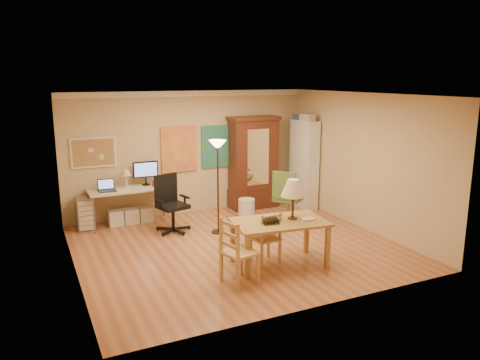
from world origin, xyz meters
name	(u,v)px	position (x,y,z in m)	size (l,w,h in m)	color
floor	(237,247)	(0.00, 0.00, 0.00)	(5.50, 5.50, 0.00)	#995736
crown_molding	(189,94)	(0.00, 2.46, 2.64)	(5.50, 0.08, 0.12)	white
corkboard	(94,152)	(-2.05, 2.47, 1.50)	(0.90, 0.04, 0.62)	#A9764F
art_panel_left	(179,149)	(-0.25, 2.47, 1.45)	(0.80, 0.04, 1.00)	yellow
art_panel_right	(217,147)	(0.65, 2.47, 1.45)	(0.75, 0.04, 0.95)	teal
dining_table	(285,212)	(0.38, -1.03, 0.88)	(1.58, 1.06, 1.39)	brown
ladder_chair_back	(266,239)	(0.13, -0.88, 0.41)	(0.44, 0.42, 0.87)	#9D7F48
ladder_chair_left	(238,253)	(-0.62, -1.39, 0.47)	(0.54, 0.55, 1.00)	#9D7F48
torchiere_lamp	(218,159)	(0.00, 0.86, 1.46)	(0.33, 0.33, 1.83)	#381F16
computer_desk	(132,202)	(-1.39, 2.16, 0.46)	(1.68, 0.73, 1.27)	beige
office_chair_black	(172,217)	(-0.80, 1.32, 0.30)	(0.69, 0.69, 1.13)	black
office_chair_green	(287,209)	(1.54, 0.82, 0.30)	(0.72, 0.72, 1.13)	slate
drawer_cart	(85,213)	(-2.33, 2.19, 0.33)	(0.33, 0.40, 0.67)	slate
armoire	(253,168)	(1.45, 2.24, 0.92)	(1.15, 0.55, 2.12)	#37190F
bookshelf	(304,164)	(2.55, 1.80, 1.01)	(0.30, 0.81, 2.02)	white
wastebin	(247,209)	(0.90, 1.44, 0.22)	(0.35, 0.35, 0.44)	silver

